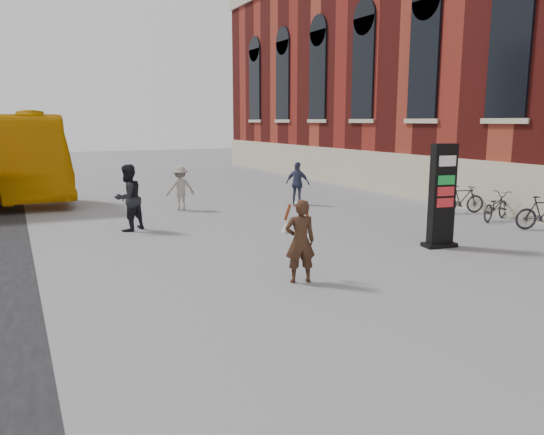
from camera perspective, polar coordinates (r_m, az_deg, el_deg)
name	(u,v)px	position (r m, az deg, el deg)	size (l,w,h in m)	color
ground	(320,283)	(10.55, 5.20, -7.06)	(100.00, 100.00, 0.00)	#9E9EA3
info_pylon	(442,196)	(13.91, 17.82, 2.21)	(0.89, 0.55, 2.60)	black
woman	(300,240)	(10.39, 3.03, -2.43)	(0.73, 0.69, 1.66)	black
pedestrian_a	(128,198)	(15.84, -15.22, 2.05)	(0.94, 0.73, 1.93)	black
pedestrian_b	(180,188)	(19.24, -9.83, 3.14)	(1.02, 0.59, 1.58)	gray
pedestrian_c	(298,183)	(20.21, 2.78, 3.69)	(0.95, 0.40, 1.63)	#363C5C
bike_5	(543,213)	(17.42, 27.16, 0.44)	(0.47, 1.66, 1.00)	#28272D
bike_6	(496,206)	(18.49, 22.91, 1.14)	(0.60, 1.73, 0.91)	#28272D
bike_7	(462,199)	(19.44, 19.75, 1.86)	(0.46, 1.62, 0.97)	#28272D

